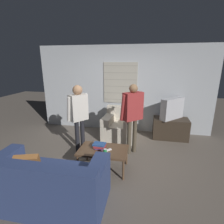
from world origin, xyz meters
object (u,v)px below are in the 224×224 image
object	(u,v)px
couch_blue	(45,184)
person_left_standing	(78,111)
spare_remote	(108,150)
soda_can	(105,152)
tv	(172,109)
person_right_standing	(132,111)
armchair_beige	(120,126)
coffee_table	(103,151)
book_stack	(100,146)

from	to	relation	value
couch_blue	person_left_standing	bearing A→B (deg)	92.48
couch_blue	spare_remote	size ratio (longest dim) A/B	14.42
soda_can	spare_remote	size ratio (longest dim) A/B	1.01
tv	spare_remote	xyz separation A→B (m)	(-1.36, -1.85, -0.41)
couch_blue	person_right_standing	distance (m)	2.24
person_left_standing	person_right_standing	xyz separation A→B (m)	(1.21, 0.18, 0.02)
person_left_standing	spare_remote	distance (m)	1.19
couch_blue	soda_can	distance (m)	1.10
spare_remote	person_right_standing	bearing A→B (deg)	106.33
armchair_beige	soda_can	distance (m)	1.83
person_right_standing	soda_can	xyz separation A→B (m)	(-0.39, -1.00, -0.53)
person_left_standing	spare_remote	bearing A→B (deg)	-90.58
soda_can	spare_remote	xyz separation A→B (m)	(0.02, 0.19, -0.05)
person_left_standing	person_right_standing	size ratio (longest dim) A/B	0.98
armchair_beige	tv	world-z (taller)	tv
coffee_table	tv	xyz separation A→B (m)	(1.47, 1.82, 0.46)
book_stack	soda_can	distance (m)	0.30
coffee_table	spare_remote	size ratio (longest dim) A/B	7.62
coffee_table	spare_remote	distance (m)	0.12
book_stack	couch_blue	bearing A→B (deg)	-117.39
armchair_beige	soda_can	xyz separation A→B (m)	(0.01, -1.82, 0.16)
armchair_beige	spare_remote	distance (m)	1.64
coffee_table	person_left_standing	distance (m)	1.13
person_right_standing	soda_can	world-z (taller)	person_right_standing
person_left_standing	person_right_standing	world-z (taller)	person_right_standing
armchair_beige	book_stack	bearing A→B (deg)	87.49
couch_blue	book_stack	bearing A→B (deg)	61.78
book_stack	armchair_beige	bearing A→B (deg)	84.34
person_right_standing	tv	bearing A→B (deg)	4.09
couch_blue	person_right_standing	bearing A→B (deg)	57.71
armchair_beige	person_left_standing	size ratio (longest dim) A/B	0.57
couch_blue	person_right_standing	world-z (taller)	person_right_standing
armchair_beige	coffee_table	bearing A→B (deg)	90.44
book_stack	person_left_standing	bearing A→B (deg)	138.41
armchair_beige	spare_remote	world-z (taller)	armchair_beige
person_left_standing	spare_remote	world-z (taller)	person_left_standing
person_left_standing	couch_blue	bearing A→B (deg)	-140.04
person_left_standing	book_stack	world-z (taller)	person_left_standing
coffee_table	tv	bearing A→B (deg)	51.10
armchair_beige	person_left_standing	bearing A→B (deg)	54.50
tv	soda_can	xyz separation A→B (m)	(-1.38, -2.04, -0.36)
soda_can	armchair_beige	bearing A→B (deg)	90.42
armchair_beige	coffee_table	world-z (taller)	armchair_beige
spare_remote	book_stack	bearing A→B (deg)	-156.78
book_stack	soda_can	world-z (taller)	soda_can
book_stack	coffee_table	bearing A→B (deg)	-22.08
coffee_table	soda_can	xyz separation A→B (m)	(0.09, -0.21, 0.10)
spare_remote	armchair_beige	bearing A→B (deg)	132.08
book_stack	soda_can	size ratio (longest dim) A/B	2.06
tv	armchair_beige	bearing A→B (deg)	-37.24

